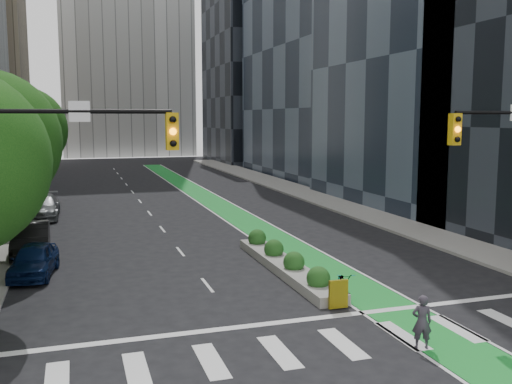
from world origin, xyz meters
TOP-DOWN VIEW (x-y plane):
  - ground at (0.00, 0.00)m, footprint 160.00×160.00m
  - sidewalk_left at (-11.80, 25.00)m, footprint 3.60×90.00m
  - sidewalk_right at (11.80, 25.00)m, footprint 3.60×90.00m
  - bike_lane_paint at (3.00, 30.00)m, footprint 2.20×70.00m
  - building_dark_end at (20.00, 68.00)m, footprint 14.00×18.00m
  - tree_midfar at (-11.00, 22.00)m, footprint 5.60×5.60m
  - tree_far at (-11.00, 32.00)m, footprint 6.60×6.60m
  - signal_left at (-8.70, 0.46)m, footprint 6.14×0.51m
  - median_planter at (1.20, 7.04)m, footprint 1.20×10.26m
  - bicycle at (2.00, 3.01)m, footprint 1.13×1.98m
  - cyclist at (2.00, -2.00)m, footprint 0.67×0.55m
  - parked_car_left_near at (-9.13, 9.51)m, footprint 2.16×4.24m
  - parked_car_left_mid at (-9.50, 13.41)m, footprint 1.77×4.81m
  - parked_car_left_far at (-9.50, 24.22)m, footprint 2.24×5.33m

SIDE VIEW (x-z plane):
  - ground at x=0.00m, z-range 0.00..0.00m
  - bike_lane_paint at x=3.00m, z-range 0.00..0.01m
  - sidewalk_left at x=-11.80m, z-range 0.00..0.15m
  - sidewalk_right at x=11.80m, z-range 0.00..0.15m
  - median_planter at x=1.20m, z-range -0.18..0.92m
  - bicycle at x=2.00m, z-range 0.00..0.98m
  - parked_car_left_near at x=-9.13m, z-range 0.00..1.38m
  - parked_car_left_far at x=-9.50m, z-range 0.00..1.54m
  - parked_car_left_mid at x=-9.50m, z-range 0.00..1.57m
  - cyclist at x=2.00m, z-range 0.00..1.60m
  - signal_left at x=-8.70m, z-range 1.18..8.38m
  - tree_midfar at x=-11.00m, z-range 1.07..8.83m
  - tree_far at x=-11.00m, z-range 1.19..10.20m
  - building_dark_end at x=20.00m, z-range 0.00..28.00m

